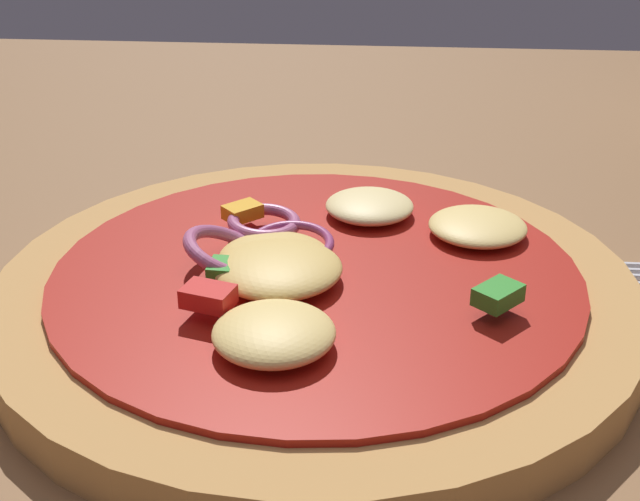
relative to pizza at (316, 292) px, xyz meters
name	(u,v)px	position (x,y,z in m)	size (l,w,h in m)	color
dining_table	(244,312)	(-0.04, 0.03, -0.03)	(1.15, 0.86, 0.04)	brown
pizza	(316,292)	(0.00, 0.00, 0.00)	(0.26, 0.26, 0.04)	tan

